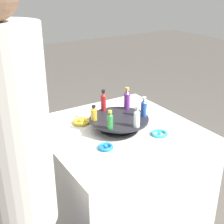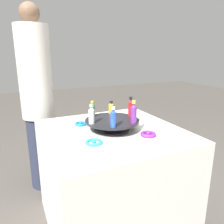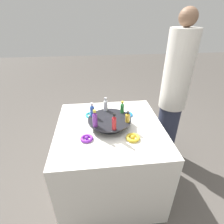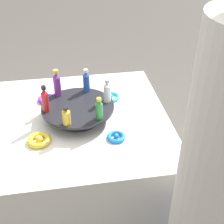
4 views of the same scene
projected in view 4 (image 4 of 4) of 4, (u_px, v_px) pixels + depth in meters
ground_plane at (86, 211)px, 1.92m from camera, size 12.00×12.00×0.00m
party_table at (83, 170)px, 1.72m from camera, size 0.87×0.87×0.70m
display_stand at (78, 110)px, 1.49m from camera, size 0.35×0.35×0.07m
bottle_blue at (86, 81)px, 1.56m from camera, size 0.04×0.04×0.12m
bottle_purple at (57, 84)px, 1.52m from camera, size 0.04×0.04×0.14m
bottle_red at (45, 100)px, 1.41m from camera, size 0.03×0.03×0.13m
bottle_gold at (66, 116)px, 1.34m from camera, size 0.04×0.04×0.09m
bottle_green at (99, 109)px, 1.37m from camera, size 0.03×0.03×0.11m
bottle_clear at (107, 91)px, 1.48m from camera, size 0.04×0.04×0.12m
ribbon_bow_teal at (111, 97)px, 1.66m from camera, size 0.10×0.10×0.02m
ribbon_bow_purple at (47, 99)px, 1.64m from camera, size 0.09×0.09×0.03m
ribbon_bow_gold at (39, 140)px, 1.36m from camera, size 0.10×0.10×0.03m
ribbon_bow_blue at (116, 137)px, 1.38m from camera, size 0.08×0.08×0.03m
person_figure at (214, 214)px, 0.96m from camera, size 0.27×0.27×1.56m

